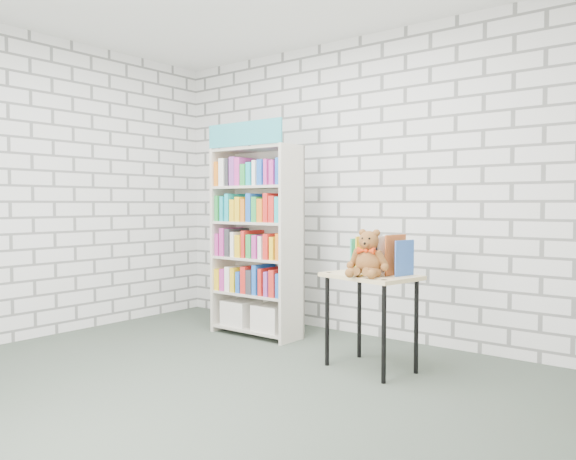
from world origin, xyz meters
The scene contains 6 objects.
ground centered at (0.00, 0.00, 0.00)m, with size 4.50×4.50×0.00m, color #3B453A.
room_shell centered at (0.00, 0.00, 1.78)m, with size 4.52×4.02×2.81m.
bookshelf centered at (-0.73, 1.36, 0.90)m, with size 0.88×0.34×1.98m.
display_table centered at (0.67, 1.06, 0.61)m, with size 0.74×0.59×0.71m.
table_books centered at (0.70, 1.16, 0.85)m, with size 0.50×0.30×0.28m.
teddy_bear centered at (0.71, 0.94, 0.85)m, with size 0.31×0.30×0.34m.
Camera 1 is at (2.76, -2.57, 1.24)m, focal length 35.00 mm.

